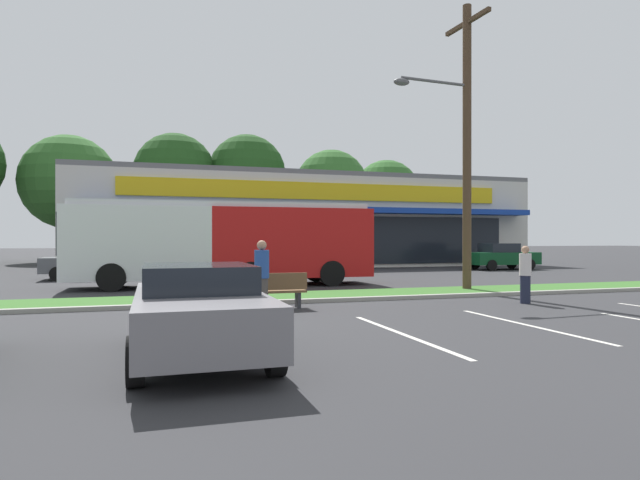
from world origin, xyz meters
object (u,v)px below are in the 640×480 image
object	(u,v)px
car_1	(199,310)
pedestrian_by_pole	(262,277)
car_2	(501,256)
car_0	(92,262)
utility_pole	(464,138)
city_bus	(224,241)
pedestrian_near_bench	(525,274)
bus_stop_bench	(276,290)

from	to	relation	value
car_1	pedestrian_by_pole	world-z (taller)	pedestrian_by_pole
car_1	car_2	xyz separation A→B (m)	(19.48, 19.40, 0.05)
car_0	pedestrian_by_pole	distance (m)	14.61
utility_pole	city_bus	world-z (taller)	utility_pole
car_1	pedestrian_near_bench	distance (m)	10.52
pedestrian_by_pole	car_0	bearing A→B (deg)	-52.28
city_bus	car_0	distance (m)	7.75
car_1	pedestrian_by_pole	distance (m)	5.06
car_0	pedestrian_by_pole	world-z (taller)	pedestrian_by_pole
city_bus	pedestrian_by_pole	xyz separation A→B (m)	(-0.11, -8.11, -0.86)
city_bus	car_2	size ratio (longest dim) A/B	2.71
pedestrian_near_bench	pedestrian_by_pole	distance (m)	7.60
bus_stop_bench	city_bus	bearing A→B (deg)	-86.60
car_1	car_2	bearing A→B (deg)	134.88
city_bus	pedestrian_near_bench	size ratio (longest dim) A/B	7.06
utility_pole	car_2	xyz separation A→B (m)	(9.84, 11.46, -4.54)
bus_stop_bench	car_1	world-z (taller)	car_1
car_0	car_1	world-z (taller)	car_0
car_0	pedestrian_near_bench	size ratio (longest dim) A/B	2.50
car_0	utility_pole	bearing A→B (deg)	141.26
utility_pole	city_bus	bearing A→B (deg)	147.55
utility_pole	pedestrian_by_pole	world-z (taller)	utility_pole
utility_pole	bus_stop_bench	distance (m)	9.02
pedestrian_near_bench	car_2	bearing A→B (deg)	75.97
car_0	car_2	xyz separation A→B (m)	(22.79, 1.07, 0.03)
city_bus	pedestrian_near_bench	bearing A→B (deg)	133.62
city_bus	bus_stop_bench	xyz separation A→B (m)	(0.44, -7.33, -1.26)
pedestrian_by_pole	car_1	bearing A→B (deg)	84.71
utility_pole	pedestrian_near_bench	xyz separation A→B (m)	(-0.14, -3.43, -4.51)
bus_stop_bench	car_0	size ratio (longest dim) A/B	0.39
car_1	pedestrian_near_bench	xyz separation A→B (m)	(9.51, 4.51, 0.07)
utility_pole	bus_stop_bench	bearing A→B (deg)	-161.02
car_1	car_2	world-z (taller)	car_2
car_0	pedestrian_near_bench	bearing A→B (deg)	132.83
bus_stop_bench	car_0	bearing A→B (deg)	-65.90
car_0	pedestrian_by_pole	size ratio (longest dim) A/B	2.28
utility_pole	car_0	bearing A→B (deg)	141.26
bus_stop_bench	car_1	distance (m)	5.99
car_1	bus_stop_bench	bearing A→B (deg)	155.86
bus_stop_bench	car_2	distance (m)	22.01
car_1	pedestrian_near_bench	bearing A→B (deg)	115.38
utility_pole	car_2	distance (m)	15.77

